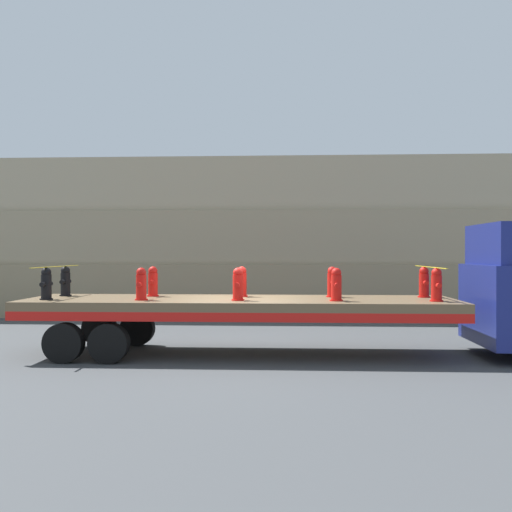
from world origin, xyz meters
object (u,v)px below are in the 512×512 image
at_px(fire_hydrant_black_near_0, 46,284).
at_px(fire_hydrant_black_far_0, 65,282).
at_px(fire_hydrant_red_near_1, 141,284).
at_px(fire_hydrant_red_near_3, 336,285).
at_px(fire_hydrant_red_far_2, 242,282).
at_px(fire_hydrant_red_far_3, 332,282).
at_px(fire_hydrant_red_far_4, 424,283).
at_px(fire_hydrant_red_far_1, 153,282).
at_px(flatbed_trailer, 220,308).
at_px(fire_hydrant_red_near_2, 238,285).
at_px(fire_hydrant_red_near_4, 436,285).

height_order(fire_hydrant_black_near_0, fire_hydrant_black_far_0, same).
distance_m(fire_hydrant_red_near_1, fire_hydrant_red_near_3, 4.39).
relative_size(fire_hydrant_red_far_2, fire_hydrant_red_far_3, 1.00).
relative_size(fire_hydrant_red_near_3, fire_hydrant_red_far_4, 1.00).
bearing_deg(fire_hydrant_red_near_3, fire_hydrant_red_far_1, 165.50).
bearing_deg(flatbed_trailer, fire_hydrant_black_far_0, 171.78).
distance_m(fire_hydrant_black_near_0, fire_hydrant_red_far_1, 2.47).
xyz_separation_m(fire_hydrant_red_near_2, fire_hydrant_red_near_4, (4.39, 0.00, 0.00)).
distance_m(fire_hydrant_red_far_1, fire_hydrant_red_far_2, 2.20).
xyz_separation_m(fire_hydrant_black_near_0, fire_hydrant_red_near_4, (8.79, 0.00, 0.00)).
bearing_deg(fire_hydrant_red_far_3, fire_hydrant_black_far_0, 180.00).
bearing_deg(fire_hydrant_black_near_0, fire_hydrant_red_far_3, 9.78).
bearing_deg(fire_hydrant_red_near_3, fire_hydrant_red_near_1, 180.00).
relative_size(fire_hydrant_black_far_0, fire_hydrant_red_near_3, 1.00).
xyz_separation_m(flatbed_trailer, fire_hydrant_red_near_3, (2.66, -0.57, 0.58)).
xyz_separation_m(fire_hydrant_red_far_3, fire_hydrant_red_near_4, (2.20, -1.14, 0.00)).
xyz_separation_m(fire_hydrant_black_far_0, fire_hydrant_red_near_2, (4.39, -1.14, 0.00)).
xyz_separation_m(flatbed_trailer, fire_hydrant_red_near_1, (-1.74, -0.57, 0.58)).
xyz_separation_m(fire_hydrant_red_far_2, fire_hydrant_red_far_3, (2.20, 0.00, 0.00)).
bearing_deg(fire_hydrant_red_far_3, fire_hydrant_red_near_1, -165.50).
distance_m(fire_hydrant_red_far_2, fire_hydrant_red_near_4, 4.54).
height_order(fire_hydrant_red_far_3, fire_hydrant_red_far_4, same).
distance_m(fire_hydrant_red_near_1, fire_hydrant_red_far_2, 2.47).
bearing_deg(fire_hydrant_black_near_0, fire_hydrant_red_near_2, 0.00).
xyz_separation_m(fire_hydrant_red_far_2, fire_hydrant_red_near_3, (2.20, -1.14, 0.00)).
distance_m(fire_hydrant_black_far_0, fire_hydrant_red_far_1, 2.20).
bearing_deg(fire_hydrant_red_near_1, fire_hydrant_red_far_3, 14.50).
distance_m(fire_hydrant_red_near_2, fire_hydrant_red_far_3, 2.47).
distance_m(fire_hydrant_red_near_1, fire_hydrant_red_near_2, 2.20).
bearing_deg(fire_hydrant_red_far_1, fire_hydrant_red_far_2, 0.00).
relative_size(fire_hydrant_black_near_0, fire_hydrant_red_near_3, 1.00).
relative_size(fire_hydrant_red_near_1, fire_hydrant_red_near_4, 1.00).
xyz_separation_m(flatbed_trailer, fire_hydrant_red_near_4, (4.85, -0.57, 0.58)).
bearing_deg(fire_hydrant_red_near_4, fire_hydrant_black_near_0, 180.00).
distance_m(fire_hydrant_black_far_0, fire_hydrant_red_near_4, 8.86).
height_order(fire_hydrant_black_far_0, fire_hydrant_red_near_4, same).
xyz_separation_m(flatbed_trailer, fire_hydrant_red_near_2, (0.46, -0.57, 0.58)).
bearing_deg(fire_hydrant_red_near_4, fire_hydrant_red_near_3, 180.00).
distance_m(fire_hydrant_black_near_0, fire_hydrant_red_far_2, 4.54).
bearing_deg(fire_hydrant_red_far_3, fire_hydrant_red_far_2, 180.00).
bearing_deg(fire_hydrant_red_far_3, flatbed_trailer, -167.94).
height_order(fire_hydrant_red_near_1, fire_hydrant_red_far_1, same).
relative_size(fire_hydrant_red_far_3, fire_hydrant_red_near_4, 1.00).
xyz_separation_m(fire_hydrant_black_far_0, fire_hydrant_red_far_4, (8.79, 0.00, 0.00)).
xyz_separation_m(fire_hydrant_black_near_0, fire_hydrant_red_far_1, (2.20, 1.14, 0.00)).
height_order(flatbed_trailer, fire_hydrant_black_far_0, fire_hydrant_black_far_0).
bearing_deg(fire_hydrant_black_near_0, fire_hydrant_red_far_2, 14.50).
bearing_deg(fire_hydrant_red_near_1, flatbed_trailer, 18.13).
xyz_separation_m(fire_hydrant_red_near_4, fire_hydrant_red_far_4, (0.00, 1.14, 0.00)).
distance_m(flatbed_trailer, fire_hydrant_black_far_0, 4.01).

